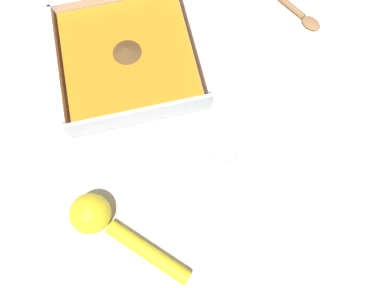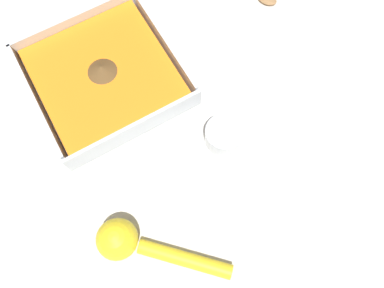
{
  "view_description": "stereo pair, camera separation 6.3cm",
  "coord_description": "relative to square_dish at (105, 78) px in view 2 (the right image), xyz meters",
  "views": [
    {
      "loc": [
        -0.0,
        -0.4,
        0.62
      ],
      "look_at": [
        0.04,
        -0.2,
        0.03
      ],
      "focal_mm": 35.0,
      "sensor_mm": 36.0,
      "label": 1
    },
    {
      "loc": [
        -0.06,
        -0.38,
        0.62
      ],
      "look_at": [
        0.04,
        -0.2,
        0.03
      ],
      "focal_mm": 35.0,
      "sensor_mm": 36.0,
      "label": 2
    }
  ],
  "objects": [
    {
      "name": "ground_plane",
      "position": [
        0.03,
        0.0,
        -0.02
      ],
      "size": [
        4.0,
        4.0,
        0.0
      ],
      "primitive_type": "plane",
      "color": "beige"
    },
    {
      "name": "square_dish",
      "position": [
        0.0,
        0.0,
        0.0
      ],
      "size": [
        0.25,
        0.25,
        0.06
      ],
      "color": "silver",
      "rests_on": "ground_plane"
    },
    {
      "name": "spice_bowl",
      "position": [
        0.13,
        -0.2,
        -0.0
      ],
      "size": [
        0.07,
        0.07,
        0.04
      ],
      "color": "silver",
      "rests_on": "ground_plane"
    },
    {
      "name": "lemon_squeezer",
      "position": [
        -0.09,
        -0.29,
        0.01
      ],
      "size": [
        0.17,
        0.17,
        0.06
      ],
      "rotation": [
        0.0,
        0.0,
        2.35
      ],
      "color": "yellow",
      "rests_on": "ground_plane"
    }
  ]
}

